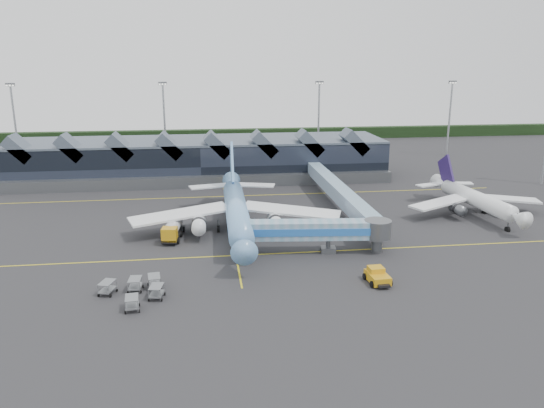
{
  "coord_description": "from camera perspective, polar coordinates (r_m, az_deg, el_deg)",
  "views": [
    {
      "loc": [
        -4.4,
        -83.01,
        28.58
      ],
      "look_at": [
        6.85,
        2.35,
        5.0
      ],
      "focal_mm": 35.0,
      "sensor_mm": 36.0,
      "label": 1
    }
  ],
  "objects": [
    {
      "name": "light_masts",
      "position": [
        148.87,
        2.39,
        9.1
      ],
      "size": [
        132.4,
        42.56,
        22.45
      ],
      "color": "#979B9F",
      "rests_on": "ground"
    },
    {
      "name": "taxi_stripes",
      "position": [
        97.39,
        -4.59,
        -1.8
      ],
      "size": [
        120.0,
        60.0,
        0.01
      ],
      "color": "yellow",
      "rests_on": "ground"
    },
    {
      "name": "ground",
      "position": [
        87.9,
        -4.24,
        -3.7
      ],
      "size": [
        260.0,
        260.0,
        0.0
      ],
      "primitive_type": "plane",
      "color": "#28272A",
      "rests_on": "ground"
    },
    {
      "name": "pushback_tug",
      "position": [
        71.96,
        11.27,
        -7.63
      ],
      "size": [
        3.07,
        4.61,
        1.97
      ],
      "rotation": [
        0.0,
        0.0,
        0.07
      ],
      "color": "#CC9113",
      "rests_on": "ground"
    },
    {
      "name": "jet_bridge",
      "position": [
        80.65,
        5.38,
        -2.87
      ],
      "size": [
        23.84,
        5.7,
        5.15
      ],
      "rotation": [
        0.0,
        0.0,
        -0.1
      ],
      "color": "#6D9DB6",
      "rests_on": "ground"
    },
    {
      "name": "regional_jet",
      "position": [
        107.4,
        20.85,
        0.61
      ],
      "size": [
        26.71,
        29.19,
        10.02
      ],
      "rotation": [
        0.0,
        0.0,
        0.08
      ],
      "color": "white",
      "rests_on": "ground"
    },
    {
      "name": "tree_line_far",
      "position": [
        194.88,
        -6.2,
        7.39
      ],
      "size": [
        260.0,
        4.0,
        4.0
      ],
      "primitive_type": "cube",
      "color": "black",
      "rests_on": "ground"
    },
    {
      "name": "terminal",
      "position": [
        132.49,
        -7.7,
        4.87
      ],
      "size": [
        90.0,
        22.25,
        12.52
      ],
      "color": "black",
      "rests_on": "ground"
    },
    {
      "name": "baggage_carts",
      "position": [
        68.9,
        -14.29,
        -8.85
      ],
      "size": [
        8.31,
        8.64,
        1.66
      ],
      "rotation": [
        0.0,
        0.0,
        -0.15
      ],
      "color": "gray",
      "rests_on": "ground"
    },
    {
      "name": "fuel_truck",
      "position": [
        89.08,
        -10.56,
        -2.47
      ],
      "size": [
        3.59,
        9.49,
        3.15
      ],
      "rotation": [
        0.0,
        0.0,
        -0.13
      ],
      "color": "black",
      "rests_on": "ground"
    },
    {
      "name": "main_airliner",
      "position": [
        90.54,
        -3.87,
        -0.49
      ],
      "size": [
        36.65,
        42.05,
        13.53
      ],
      "rotation": [
        0.0,
        0.0,
        -0.02
      ],
      "color": "#6AABD6",
      "rests_on": "ground"
    }
  ]
}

